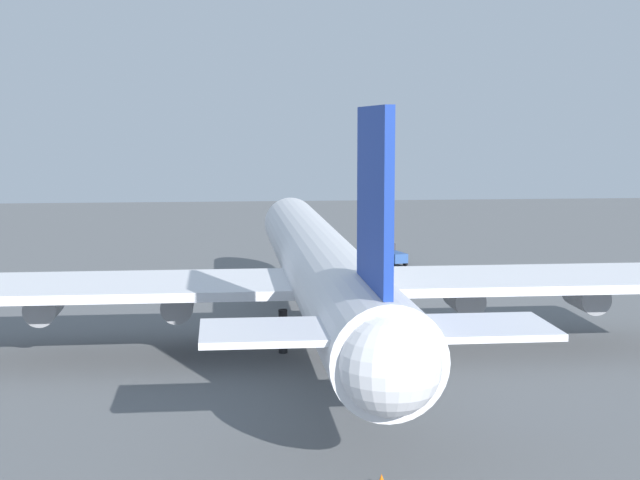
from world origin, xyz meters
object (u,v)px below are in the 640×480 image
at_px(safety_cone_tail, 381,480).
at_px(safety_cone_nose, 298,277).
at_px(pushback_tractor, 391,255).
at_px(cargo_airplane, 321,267).

bearing_deg(safety_cone_tail, safety_cone_nose, -0.91).
bearing_deg(pushback_tractor, cargo_airplane, 162.53).
bearing_deg(cargo_airplane, safety_cone_nose, -1.36).
bearing_deg(safety_cone_nose, safety_cone_tail, 179.09).
relative_size(cargo_airplane, pushback_tractor, 12.54).
relative_size(cargo_airplane, safety_cone_nose, 104.21).
bearing_deg(cargo_airplane, pushback_tractor, -17.47).
distance_m(pushback_tractor, safety_cone_nose, 16.57).
relative_size(pushback_tractor, safety_cone_nose, 8.31).
bearing_deg(pushback_tractor, safety_cone_tail, 169.50).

